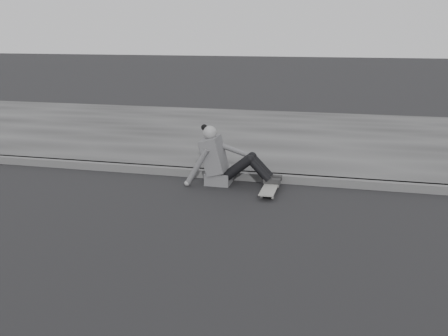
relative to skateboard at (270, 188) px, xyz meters
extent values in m
plane|color=black|center=(-0.94, -2.04, -0.07)|extent=(80.00, 80.00, 0.00)
cube|color=#4D4D4D|center=(-0.94, 0.54, -0.01)|extent=(24.00, 0.16, 0.12)
cube|color=#393939|center=(-0.94, 3.56, -0.01)|extent=(24.00, 6.00, 0.12)
cylinder|color=gray|center=(-0.08, -0.26, -0.04)|extent=(0.03, 0.05, 0.05)
cylinder|color=gray|center=(0.07, -0.26, -0.04)|extent=(0.03, 0.05, 0.05)
cylinder|color=gray|center=(-0.08, 0.26, -0.04)|extent=(0.03, 0.05, 0.05)
cylinder|color=gray|center=(0.07, 0.26, -0.04)|extent=(0.03, 0.05, 0.05)
cube|color=#2D2D30|center=(0.00, -0.26, -0.02)|extent=(0.16, 0.04, 0.03)
cube|color=#2D2D30|center=(0.00, 0.26, -0.02)|extent=(0.16, 0.04, 0.03)
cube|color=slate|center=(0.00, 0.00, 0.01)|extent=(0.20, 0.78, 0.02)
cube|color=#515153|center=(-0.80, 0.25, 0.02)|extent=(0.36, 0.34, 0.18)
cube|color=#515153|center=(-0.87, 0.25, 0.36)|extent=(0.37, 0.40, 0.57)
cube|color=#515153|center=(-1.00, 0.25, 0.48)|extent=(0.14, 0.30, 0.20)
cylinder|color=gray|center=(-0.92, 0.25, 0.60)|extent=(0.09, 0.09, 0.08)
sphere|color=gray|center=(-0.93, 0.25, 0.69)|extent=(0.20, 0.20, 0.20)
sphere|color=black|center=(-1.02, 0.27, 0.76)|extent=(0.09, 0.09, 0.09)
cylinder|color=black|center=(-0.49, 0.16, 0.21)|extent=(0.43, 0.13, 0.39)
cylinder|color=black|center=(-0.49, 0.34, 0.21)|extent=(0.43, 0.13, 0.39)
cylinder|color=black|center=(-0.19, 0.16, 0.21)|extent=(0.35, 0.11, 0.36)
cylinder|color=black|center=(-0.19, 0.34, 0.21)|extent=(0.35, 0.11, 0.36)
sphere|color=black|center=(-0.32, 0.16, 0.35)|extent=(0.13, 0.13, 0.13)
sphere|color=black|center=(-0.32, 0.34, 0.35)|extent=(0.13, 0.13, 0.13)
cube|color=#262626|center=(0.00, 0.16, 0.05)|extent=(0.24, 0.08, 0.07)
cube|color=#262626|center=(0.00, 0.34, 0.05)|extent=(0.24, 0.08, 0.07)
cylinder|color=#515153|center=(-1.07, 0.04, 0.22)|extent=(0.38, 0.08, 0.58)
sphere|color=gray|center=(-1.22, 0.03, -0.03)|extent=(0.08, 0.08, 0.08)
cylinder|color=#515153|center=(-0.63, 0.41, 0.42)|extent=(0.48, 0.08, 0.21)
camera|label=1|loc=(0.94, -6.57, 2.11)|focal=40.00mm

